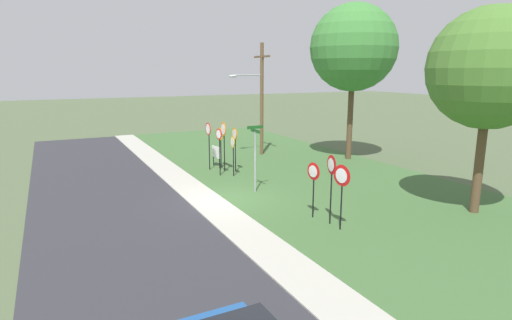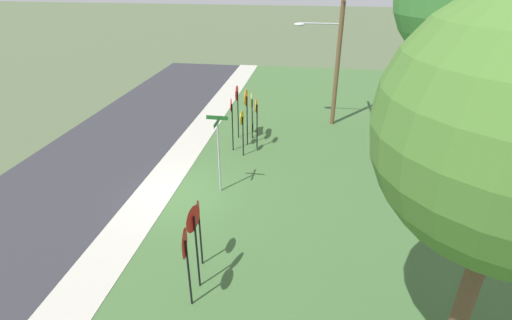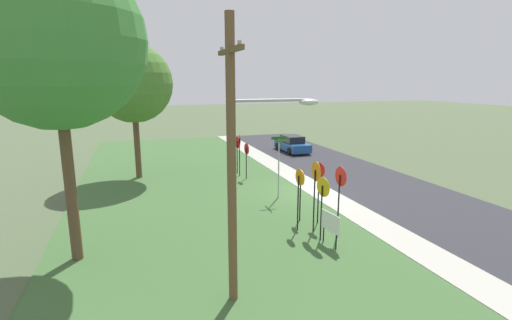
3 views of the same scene
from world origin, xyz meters
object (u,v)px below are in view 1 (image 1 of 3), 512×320
(stop_sign_far_left, at_px, (219,142))
(stop_sign_far_right, at_px, (224,135))
(stop_sign_near_left, at_px, (233,148))
(street_name_post, at_px, (255,153))
(stop_sign_far_center, at_px, (220,139))
(utility_pole, at_px, (259,95))
(yield_sign_far_left, at_px, (341,182))
(oak_tree_right, at_px, (490,69))
(yield_sign_near_right, at_px, (331,173))
(stop_sign_center_tall, at_px, (208,135))
(oak_tree_left, at_px, (353,48))
(notice_board, at_px, (216,153))
(yield_sign_near_left, at_px, (313,177))
(stop_sign_near_right, at_px, (235,140))

(stop_sign_far_left, distance_m, stop_sign_far_right, 0.97)
(stop_sign_near_left, xyz_separation_m, street_name_post, (3.31, -0.29, 0.30))
(stop_sign_far_center, bearing_deg, utility_pole, 114.81)
(stop_sign_far_right, bearing_deg, yield_sign_far_left, 2.85)
(oak_tree_right, bearing_deg, yield_sign_near_right, -104.30)
(stop_sign_center_tall, relative_size, yield_sign_far_left, 1.15)
(stop_sign_far_left, xyz_separation_m, oak_tree_left, (-0.37, 9.32, 5.27))
(stop_sign_far_center, bearing_deg, notice_board, 175.15)
(stop_sign_far_right, relative_size, utility_pole, 0.38)
(yield_sign_far_left, bearing_deg, stop_sign_center_tall, 175.02)
(notice_board, distance_m, oak_tree_left, 10.87)
(yield_sign_near_right, distance_m, notice_board, 11.10)
(stop_sign_far_left, xyz_separation_m, stop_sign_far_center, (-1.57, 0.69, -0.08))
(yield_sign_near_left, relative_size, oak_tree_left, 0.23)
(stop_sign_near_right, height_order, stop_sign_far_left, stop_sign_far_left)
(stop_sign_center_tall, height_order, yield_sign_near_right, stop_sign_center_tall)
(stop_sign_far_center, height_order, utility_pole, utility_pole)
(street_name_post, relative_size, oak_tree_left, 0.32)
(stop_sign_near_left, height_order, stop_sign_near_right, stop_sign_near_right)
(stop_sign_near_left, xyz_separation_m, stop_sign_near_right, (-0.91, 0.52, 0.23))
(stop_sign_far_left, height_order, yield_sign_far_left, stop_sign_far_left)
(stop_sign_far_right, bearing_deg, utility_pole, 132.23)
(street_name_post, bearing_deg, yield_sign_far_left, 6.30)
(yield_sign_near_left, bearing_deg, stop_sign_far_center, 172.12)
(stop_sign_near_left, distance_m, stop_sign_center_tall, 2.19)
(street_name_post, bearing_deg, stop_sign_far_center, 176.58)
(stop_sign_near_right, xyz_separation_m, stop_sign_far_center, (-1.16, -0.43, -0.05))
(stop_sign_center_tall, relative_size, oak_tree_right, 0.34)
(yield_sign_near_right, relative_size, yield_sign_far_left, 1.10)
(stop_sign_far_left, distance_m, utility_pole, 6.79)
(stop_sign_far_left, height_order, utility_pole, utility_pole)
(stop_sign_center_tall, bearing_deg, stop_sign_far_left, 0.83)
(stop_sign_far_center, relative_size, oak_tree_right, 0.30)
(stop_sign_center_tall, distance_m, yield_sign_near_right, 10.50)
(oak_tree_left, bearing_deg, notice_board, -101.44)
(street_name_post, xyz_separation_m, utility_pole, (-8.15, 4.38, 2.23))
(stop_sign_far_right, bearing_deg, stop_sign_far_center, 173.18)
(notice_board, height_order, oak_tree_right, oak_tree_right)
(stop_sign_near_left, distance_m, oak_tree_right, 12.62)
(stop_sign_far_left, xyz_separation_m, stop_sign_center_tall, (-1.55, -0.05, 0.19))
(stop_sign_center_tall, distance_m, notice_board, 1.51)
(yield_sign_near_left, relative_size, yield_sign_far_left, 0.91)
(yield_sign_near_left, height_order, street_name_post, street_name_post)
(notice_board, bearing_deg, yield_sign_near_right, -5.31)
(stop_sign_far_right, xyz_separation_m, notice_board, (-1.38, 0.06, -1.27))
(stop_sign_near_right, xyz_separation_m, oak_tree_left, (0.04, 8.20, 5.30))
(yield_sign_near_right, xyz_separation_m, oak_tree_left, (-9.27, 8.40, 5.13))
(utility_pole, relative_size, oak_tree_left, 0.77)
(stop_sign_far_center, relative_size, oak_tree_left, 0.25)
(stop_sign_far_left, height_order, yield_sign_near_left, stop_sign_far_left)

